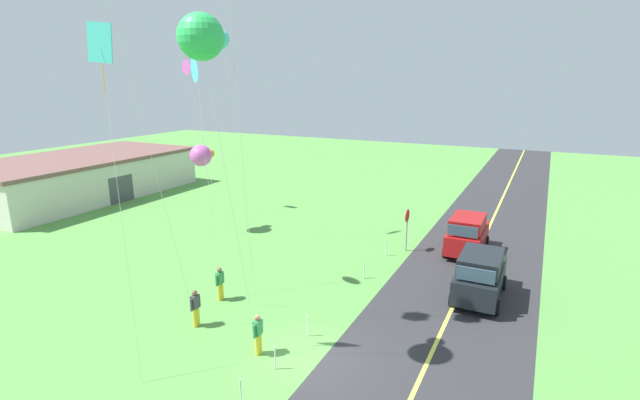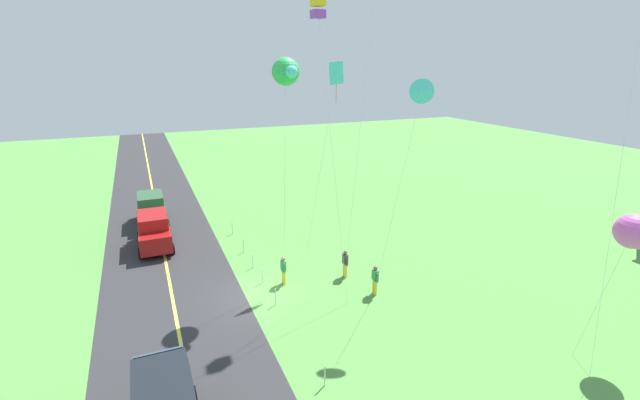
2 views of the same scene
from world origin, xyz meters
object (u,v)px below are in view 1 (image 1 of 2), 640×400
object	(u,v)px
warehouse_distant	(80,176)
person_child_watcher	(220,283)
person_adult_companion	(258,333)
car_suv_foreground	(480,275)
person_adult_near	(196,307)
kite_yellow_high	(196,71)
kite_blue_mid	(202,37)
kite_cyan_top	(201,155)
kite_pink_drift	(101,50)
stop_sign	(407,222)
kite_purple_back	(187,68)
car_parked_east_near	(467,234)

from	to	relation	value
warehouse_distant	person_child_watcher	bearing A→B (deg)	-114.24
person_adult_companion	car_suv_foreground	bearing A→B (deg)	-114.86
person_adult_near	kite_yellow_high	xyz separation A→B (m)	(3.27, 2.00, 9.41)
person_adult_near	kite_blue_mid	bearing A→B (deg)	56.84
kite_cyan_top	kite_pink_drift	bearing A→B (deg)	-150.29
stop_sign	warehouse_distant	xyz separation A→B (m)	(0.58, 29.40, -0.05)
kite_blue_mid	kite_yellow_high	size ratio (longest dim) A/B	1.09
person_adult_near	person_child_watcher	size ratio (longest dim) A/B	1.00
kite_pink_drift	kite_purple_back	distance (m)	20.24
kite_blue_mid	kite_pink_drift	bearing A→B (deg)	107.22
car_suv_foreground	kite_yellow_high	bearing A→B (deg)	110.89
kite_blue_mid	warehouse_distant	xyz separation A→B (m)	(14.64, 26.76, -9.35)
kite_purple_back	kite_cyan_top	bearing A→B (deg)	-133.16
person_adult_companion	kite_blue_mid	world-z (taller)	kite_blue_mid
car_suv_foreground	kite_pink_drift	size ratio (longest dim) A/B	0.38
car_suv_foreground	stop_sign	distance (m)	6.58
person_adult_companion	kite_pink_drift	size ratio (longest dim) A/B	0.14
person_adult_near	kite_cyan_top	distance (m)	13.31
person_child_watcher	kite_yellow_high	bearing A→B (deg)	-125.13
kite_cyan_top	kite_yellow_high	bearing A→B (deg)	-139.03
person_adult_companion	kite_yellow_high	bearing A→B (deg)	-21.91
person_adult_near	warehouse_distant	xyz separation A→B (m)	(12.92, 24.12, 0.89)
car_suv_foreground	person_adult_companion	distance (m)	10.73
person_adult_near	kite_blue_mid	world-z (taller)	kite_blue_mid
kite_cyan_top	warehouse_distant	world-z (taller)	kite_cyan_top
car_parked_east_near	kite_blue_mid	world-z (taller)	kite_blue_mid
car_parked_east_near	kite_yellow_high	size ratio (longest dim) A/B	0.40
stop_sign	person_adult_near	bearing A→B (deg)	156.83
car_parked_east_near	person_adult_companion	world-z (taller)	car_parked_east_near
person_adult_companion	kite_blue_mid	xyz separation A→B (m)	(-1.16, 0.80, 10.24)
person_adult_near	kite_cyan_top	size ratio (longest dim) A/B	0.27
kite_yellow_high	person_adult_companion	bearing A→B (deg)	-125.19
kite_yellow_high	warehouse_distant	bearing A→B (deg)	66.43
person_adult_companion	person_child_watcher	bearing A→B (deg)	-22.40
person_adult_near	person_adult_companion	world-z (taller)	same
kite_blue_mid	warehouse_distant	size ratio (longest dim) A/B	0.64
kite_blue_mid	kite_pink_drift	distance (m)	3.37
kite_pink_drift	car_suv_foreground	bearing A→B (deg)	-45.11
kite_yellow_high	stop_sign	bearing A→B (deg)	-38.74
car_parked_east_near	stop_sign	world-z (taller)	stop_sign
car_parked_east_near	car_suv_foreground	bearing A→B (deg)	-165.41
kite_blue_mid	kite_yellow_high	world-z (taller)	kite_blue_mid
kite_pink_drift	warehouse_distant	world-z (taller)	kite_pink_drift
person_child_watcher	warehouse_distant	xyz separation A→B (m)	(10.60, 23.53, 0.89)
stop_sign	kite_pink_drift	bearing A→B (deg)	158.78
stop_sign	warehouse_distant	size ratio (longest dim) A/B	0.14
kite_cyan_top	car_suv_foreground	bearing A→B (deg)	-96.53
car_parked_east_near	warehouse_distant	bearing A→B (deg)	91.31
kite_cyan_top	warehouse_distant	distance (m)	16.97
car_parked_east_near	stop_sign	xyz separation A→B (m)	(-1.32, 3.27, 0.65)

